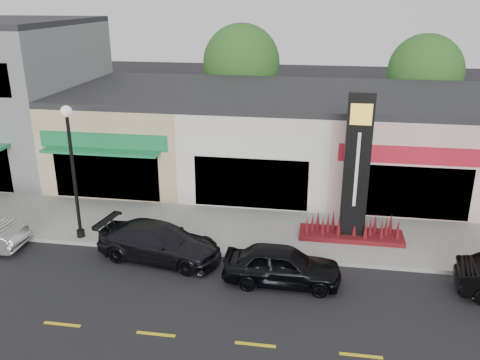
{
  "coord_description": "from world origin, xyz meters",
  "views": [
    {
      "loc": [
        1.51,
        -15.09,
        9.54
      ],
      "look_at": [
        -1.59,
        4.0,
        2.47
      ],
      "focal_mm": 38.0,
      "sensor_mm": 36.0,
      "label": 1
    }
  ],
  "objects_px": {
    "car_dark_sedan": "(159,242)",
    "car_black_sedan": "(282,265)",
    "pylon_sign": "(355,189)",
    "lamp_west_near": "(72,160)"
  },
  "relations": [
    {
      "from": "lamp_west_near",
      "to": "car_black_sedan",
      "type": "xyz_separation_m",
      "value": [
        8.47,
        -1.99,
        -2.78
      ]
    },
    {
      "from": "car_dark_sedan",
      "to": "car_black_sedan",
      "type": "relative_size",
      "value": 1.17
    },
    {
      "from": "lamp_west_near",
      "to": "pylon_sign",
      "type": "distance_m",
      "value": 11.19
    },
    {
      "from": "pylon_sign",
      "to": "car_dark_sedan",
      "type": "bearing_deg",
      "value": -159.69
    },
    {
      "from": "lamp_west_near",
      "to": "car_dark_sedan",
      "type": "distance_m",
      "value": 4.74
    },
    {
      "from": "car_black_sedan",
      "to": "pylon_sign",
      "type": "bearing_deg",
      "value": -34.37
    },
    {
      "from": "lamp_west_near",
      "to": "pylon_sign",
      "type": "xyz_separation_m",
      "value": [
        11.0,
        1.7,
        -1.2
      ]
    },
    {
      "from": "lamp_west_near",
      "to": "car_dark_sedan",
      "type": "height_order",
      "value": "lamp_west_near"
    },
    {
      "from": "pylon_sign",
      "to": "car_black_sedan",
      "type": "relative_size",
      "value": 1.46
    },
    {
      "from": "car_dark_sedan",
      "to": "pylon_sign",
      "type": "bearing_deg",
      "value": -60.11
    }
  ]
}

